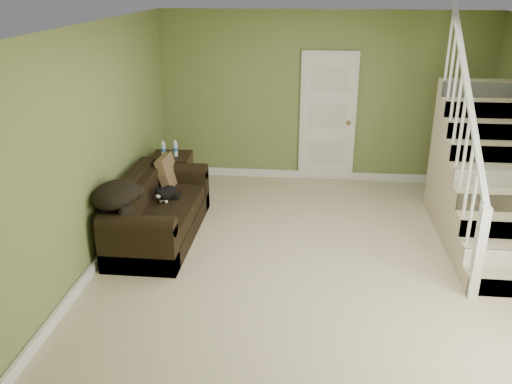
% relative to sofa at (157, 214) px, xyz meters
% --- Properties ---
extents(floor, '(5.00, 5.50, 0.01)m').
position_rel_sofa_xyz_m(floor, '(2.01, -0.41, -0.30)').
color(floor, tan).
rests_on(floor, ground).
extents(ceiling, '(5.00, 5.50, 0.01)m').
position_rel_sofa_xyz_m(ceiling, '(2.01, -0.41, 2.30)').
color(ceiling, white).
rests_on(ceiling, wall_back).
extents(wall_back, '(5.00, 0.04, 2.60)m').
position_rel_sofa_xyz_m(wall_back, '(2.01, 2.34, 1.00)').
color(wall_back, olive).
rests_on(wall_back, floor).
extents(wall_front, '(5.00, 0.04, 2.60)m').
position_rel_sofa_xyz_m(wall_front, '(2.01, -3.16, 1.00)').
color(wall_front, olive).
rests_on(wall_front, floor).
extents(wall_left, '(0.04, 5.50, 2.60)m').
position_rel_sofa_xyz_m(wall_left, '(-0.49, -0.41, 1.00)').
color(wall_left, olive).
rests_on(wall_left, floor).
extents(baseboard_back, '(5.00, 0.04, 0.12)m').
position_rel_sofa_xyz_m(baseboard_back, '(2.01, 2.31, -0.24)').
color(baseboard_back, white).
rests_on(baseboard_back, floor).
extents(baseboard_left, '(0.04, 5.50, 0.12)m').
position_rel_sofa_xyz_m(baseboard_left, '(-0.46, -0.41, -0.24)').
color(baseboard_left, white).
rests_on(baseboard_left, floor).
extents(door, '(0.86, 0.12, 2.02)m').
position_rel_sofa_xyz_m(door, '(2.11, 2.30, 0.71)').
color(door, white).
rests_on(door, floor).
extents(staircase, '(1.00, 2.51, 2.82)m').
position_rel_sofa_xyz_m(staircase, '(4.01, 0.56, 0.34)').
color(staircase, tan).
rests_on(staircase, floor).
extents(sofa, '(0.86, 1.99, 0.79)m').
position_rel_sofa_xyz_m(sofa, '(0.00, 0.00, 0.00)').
color(sofa, black).
rests_on(sofa, floor).
extents(side_table, '(0.58, 0.58, 0.89)m').
position_rel_sofa_xyz_m(side_table, '(-0.12, 1.25, 0.03)').
color(side_table, black).
rests_on(side_table, floor).
extents(cat, '(0.26, 0.50, 0.24)m').
position_rel_sofa_xyz_m(cat, '(0.10, 0.15, 0.22)').
color(cat, black).
rests_on(cat, sofa).
extents(banana, '(0.07, 0.19, 0.05)m').
position_rel_sofa_xyz_m(banana, '(0.25, -0.51, 0.15)').
color(banana, yellow).
rests_on(banana, sofa).
extents(throw_pillow, '(0.23, 0.46, 0.47)m').
position_rel_sofa_xyz_m(throw_pillow, '(-0.02, 0.70, 0.30)').
color(throw_pillow, '#44291B').
rests_on(throw_pillow, sofa).
extents(throw_blanket, '(0.52, 0.67, 0.27)m').
position_rel_sofa_xyz_m(throw_blanket, '(-0.24, -0.65, 0.51)').
color(throw_blanket, black).
rests_on(throw_blanket, sofa).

